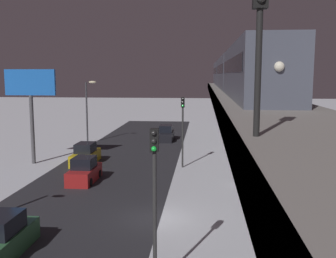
# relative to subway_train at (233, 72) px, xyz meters

# --- Properties ---
(ground_plane) EXTENTS (240.00, 240.00, 0.00)m
(ground_plane) POSITION_rel_subway_train_xyz_m (6.02, 22.81, -8.67)
(ground_plane) COLOR silver
(avenue_asphalt) EXTENTS (11.00, 97.26, 0.01)m
(avenue_asphalt) POSITION_rel_subway_train_xyz_m (11.14, 22.81, -8.66)
(avenue_asphalt) COLOR #28282D
(avenue_asphalt) RESTS_ON ground_plane
(elevated_railway) EXTENTS (5.00, 97.26, 6.89)m
(elevated_railway) POSITION_rel_subway_train_xyz_m (0.09, 22.81, -2.69)
(elevated_railway) COLOR gray
(elevated_railway) RESTS_ON ground_plane
(subway_train) EXTENTS (2.94, 55.47, 3.40)m
(subway_train) POSITION_rel_subway_train_xyz_m (0.00, 0.00, 0.00)
(subway_train) COLOR #4C5160
(subway_train) RESTS_ON elevated_railway
(rail_signal) EXTENTS (0.36, 0.41, 4.00)m
(rail_signal) POSITION_rel_subway_train_xyz_m (1.87, 35.09, 0.95)
(rail_signal) COLOR black
(rail_signal) RESTS_ON elevated_railway
(sedan_red) EXTENTS (1.91, 4.21, 1.97)m
(sedan_red) POSITION_rel_subway_train_xyz_m (12.54, 15.21, -7.88)
(sedan_red) COLOR #A51E1E
(sedan_red) RESTS_ON ground_plane
(sedan_green) EXTENTS (1.80, 4.61, 1.97)m
(sedan_green) POSITION_rel_subway_train_xyz_m (12.54, 28.23, -7.87)
(sedan_green) COLOR #2D6038
(sedan_green) RESTS_ON ground_plane
(sedan_yellow) EXTENTS (1.80, 4.65, 1.97)m
(sedan_yellow) POSITION_rel_subway_train_xyz_m (14.34, 8.91, -7.87)
(sedan_yellow) COLOR gold
(sedan_yellow) RESTS_ON ground_plane
(sedan_black) EXTENTS (1.80, 4.74, 1.97)m
(sedan_black) POSITION_rel_subway_train_xyz_m (7.94, -5.10, -7.87)
(sedan_black) COLOR black
(sedan_black) RESTS_ON ground_plane
(traffic_light_near) EXTENTS (0.32, 0.44, 6.40)m
(traffic_light_near) POSITION_rel_subway_train_xyz_m (5.04, 30.34, -4.47)
(traffic_light_near) COLOR #2D2D2D
(traffic_light_near) RESTS_ON ground_plane
(traffic_light_mid) EXTENTS (0.32, 0.44, 6.40)m
(traffic_light_mid) POSITION_rel_subway_train_xyz_m (5.04, 9.69, -4.47)
(traffic_light_mid) COLOR #2D2D2D
(traffic_light_mid) RESTS_ON ground_plane
(commercial_billboard) EXTENTS (4.80, 0.36, 8.90)m
(commercial_billboard) POSITION_rel_subway_train_xyz_m (19.28, 9.33, -1.84)
(commercial_billboard) COLOR #4C4C51
(commercial_billboard) RESTS_ON ground_plane
(street_lamp_far) EXTENTS (1.35, 0.44, 7.65)m
(street_lamp_far) POSITION_rel_subway_train_xyz_m (17.21, -2.19, -3.85)
(street_lamp_far) COLOR #38383D
(street_lamp_far) RESTS_ON ground_plane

